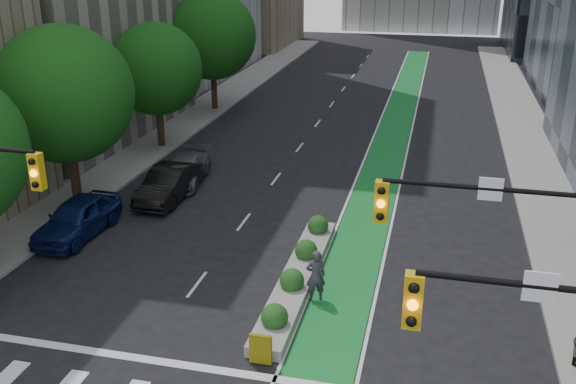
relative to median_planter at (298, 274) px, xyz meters
The scene contains 12 objects.
sidewalk_left 22.18m from the median_planter, 125.89° to the left, with size 3.60×90.00×0.15m, color gray.
sidewalk_right 20.86m from the median_planter, 59.45° to the left, with size 3.60×90.00×0.15m, color gray.
bike_lane_paint 23.04m from the median_planter, 85.52° to the left, with size 2.20×70.00×0.01m, color #167B2F.
tree_mid 14.16m from the median_planter, 157.87° to the left, with size 6.40×6.40×8.78m.
tree_midfar 19.84m from the median_planter, 129.19° to the left, with size 5.60×5.60×7.76m.
tree_far 28.29m from the median_planter, 116.05° to the left, with size 6.60×6.60×9.00m.
signal_right 10.89m from the median_planter, 41.32° to the right, with size 5.82×0.51×7.20m.
median_planter is the anchor object (origin of this frame).
cyclist 1.53m from the median_planter, 50.95° to the right, with size 0.72×0.47×1.98m, color #38343F.
parked_car_left_near 10.53m from the median_planter, 169.64° to the left, with size 2.01×5.00×1.70m, color #0D1C50.
parked_car_left_mid 10.69m from the median_planter, 140.16° to the left, with size 1.76×5.04×1.66m, color black.
parked_car_left_far 12.56m from the median_planter, 131.59° to the left, with size 2.02×4.97×1.44m, color #545659.
Camera 1 is at (5.84, -14.00, 12.08)m, focal length 40.00 mm.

